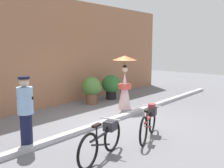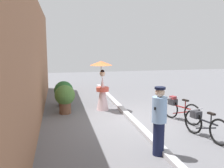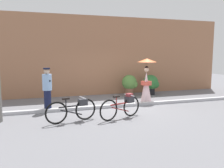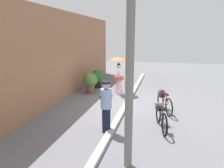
{
  "view_description": "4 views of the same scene",
  "coord_description": "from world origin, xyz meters",
  "px_view_note": "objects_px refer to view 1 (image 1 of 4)",
  "views": [
    {
      "loc": [
        -5.69,
        -4.78,
        2.26
      ],
      "look_at": [
        0.43,
        0.41,
        1.05
      ],
      "focal_mm": 40.88,
      "sensor_mm": 36.0,
      "label": 1
    },
    {
      "loc": [
        -7.94,
        2.37,
        2.56
      ],
      "look_at": [
        0.04,
        0.64,
        1.25
      ],
      "focal_mm": 40.01,
      "sensor_mm": 36.0,
      "label": 2
    },
    {
      "loc": [
        -3.02,
        -8.47,
        2.1
      ],
      "look_at": [
        -0.14,
        0.66,
        0.85
      ],
      "focal_mm": 36.64,
      "sensor_mm": 36.0,
      "label": 3
    },
    {
      "loc": [
        -8.35,
        -1.45,
        2.91
      ],
      "look_at": [
        -0.11,
        0.66,
        0.89
      ],
      "focal_mm": 32.41,
      "sensor_mm": 36.0,
      "label": 4
    }
  ],
  "objects_px": {
    "potted_plant_by_door": "(92,88)",
    "potted_plant_small": "(112,85)",
    "person_officer": "(25,111)",
    "person_with_parasol": "(125,81)",
    "bicycle_near_officer": "(103,139)",
    "bicycle_far_side": "(149,121)"
  },
  "relations": [
    {
      "from": "bicycle_near_officer",
      "to": "person_with_parasol",
      "type": "distance_m",
      "value": 4.23
    },
    {
      "from": "person_officer",
      "to": "potted_plant_by_door",
      "type": "distance_m",
      "value": 4.54
    },
    {
      "from": "potted_plant_small",
      "to": "person_officer",
      "type": "bearing_deg",
      "value": -159.12
    },
    {
      "from": "potted_plant_by_door",
      "to": "potted_plant_small",
      "type": "distance_m",
      "value": 1.21
    },
    {
      "from": "person_officer",
      "to": "potted_plant_small",
      "type": "xyz_separation_m",
      "value": [
        5.28,
        2.01,
        -0.27
      ]
    },
    {
      "from": "bicycle_far_side",
      "to": "potted_plant_small",
      "type": "bearing_deg",
      "value": 51.55
    },
    {
      "from": "bicycle_near_officer",
      "to": "person_officer",
      "type": "height_order",
      "value": "person_officer"
    },
    {
      "from": "bicycle_near_officer",
      "to": "person_with_parasol",
      "type": "relative_size",
      "value": 0.85
    },
    {
      "from": "bicycle_far_side",
      "to": "potted_plant_by_door",
      "type": "relative_size",
      "value": 1.46
    },
    {
      "from": "person_officer",
      "to": "potted_plant_by_door",
      "type": "height_order",
      "value": "person_officer"
    },
    {
      "from": "person_with_parasol",
      "to": "potted_plant_small",
      "type": "relative_size",
      "value": 1.84
    },
    {
      "from": "person_with_parasol",
      "to": "potted_plant_by_door",
      "type": "xyz_separation_m",
      "value": [
        -0.22,
        1.43,
        -0.37
      ]
    },
    {
      "from": "person_officer",
      "to": "potted_plant_small",
      "type": "bearing_deg",
      "value": 20.88
    },
    {
      "from": "bicycle_far_side",
      "to": "potted_plant_by_door",
      "type": "distance_m",
      "value": 4.1
    },
    {
      "from": "person_officer",
      "to": "potted_plant_small",
      "type": "distance_m",
      "value": 5.65
    },
    {
      "from": "bicycle_far_side",
      "to": "person_officer",
      "type": "bearing_deg",
      "value": 143.75
    },
    {
      "from": "bicycle_near_officer",
      "to": "person_officer",
      "type": "xyz_separation_m",
      "value": [
        -0.72,
        1.62,
        0.45
      ]
    },
    {
      "from": "person_officer",
      "to": "potted_plant_small",
      "type": "relative_size",
      "value": 1.54
    },
    {
      "from": "bicycle_near_officer",
      "to": "bicycle_far_side",
      "type": "xyz_separation_m",
      "value": [
        1.6,
        -0.08,
        0.02
      ]
    },
    {
      "from": "potted_plant_by_door",
      "to": "person_with_parasol",
      "type": "bearing_deg",
      "value": -81.42
    },
    {
      "from": "bicycle_near_officer",
      "to": "potted_plant_by_door",
      "type": "distance_m",
      "value": 4.94
    },
    {
      "from": "person_officer",
      "to": "potted_plant_by_door",
      "type": "bearing_deg",
      "value": 26.14
    }
  ]
}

